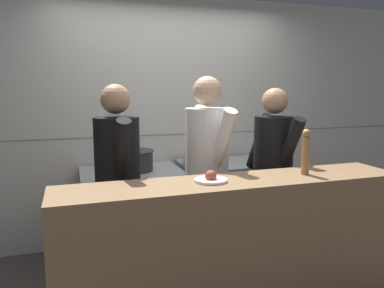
# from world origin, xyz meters

# --- Properties ---
(wall_back_tiled) EXTENTS (8.00, 0.06, 2.60)m
(wall_back_tiled) POSITION_xyz_m (0.00, 1.44, 1.30)
(wall_back_tiled) COLOR silver
(wall_back_tiled) RESTS_ON ground_plane
(oven_range) EXTENTS (0.95, 0.71, 0.87)m
(oven_range) POSITION_xyz_m (-0.50, 1.04, 0.43)
(oven_range) COLOR #232326
(oven_range) RESTS_ON ground_plane
(prep_counter) EXTENTS (0.95, 0.65, 0.88)m
(prep_counter) POSITION_xyz_m (0.51, 1.04, 0.44)
(prep_counter) COLOR #B7BABF
(prep_counter) RESTS_ON ground_plane
(pass_counter) EXTENTS (2.41, 0.45, 1.04)m
(pass_counter) POSITION_xyz_m (0.01, -0.24, 0.52)
(pass_counter) COLOR #93704C
(pass_counter) RESTS_ON ground_plane
(stock_pot) EXTENTS (0.36, 0.36, 0.20)m
(stock_pot) POSITION_xyz_m (-0.46, 1.02, 0.97)
(stock_pot) COLOR #2D2D33
(stock_pot) RESTS_ON oven_range
(plated_dish_main) EXTENTS (0.22, 0.22, 0.08)m
(plated_dish_main) POSITION_xyz_m (-0.17, -0.23, 1.06)
(plated_dish_main) COLOR white
(plated_dish_main) RESTS_ON pass_counter
(pepper_mill) EXTENTS (0.06, 0.06, 0.33)m
(pepper_mill) POSITION_xyz_m (0.55, -0.24, 1.21)
(pepper_mill) COLOR #AD7A47
(pepper_mill) RESTS_ON pass_counter
(chef_head_cook) EXTENTS (0.36, 0.73, 1.68)m
(chef_head_cook) POSITION_xyz_m (-0.70, 0.35, 0.94)
(chef_head_cook) COLOR black
(chef_head_cook) RESTS_ON ground_plane
(chef_sous) EXTENTS (0.42, 0.76, 1.74)m
(chef_sous) POSITION_xyz_m (0.01, 0.34, 0.97)
(chef_sous) COLOR black
(chef_sous) RESTS_ON ground_plane
(chef_line) EXTENTS (0.38, 0.72, 1.65)m
(chef_line) POSITION_xyz_m (0.62, 0.34, 0.92)
(chef_line) COLOR black
(chef_line) RESTS_ON ground_plane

